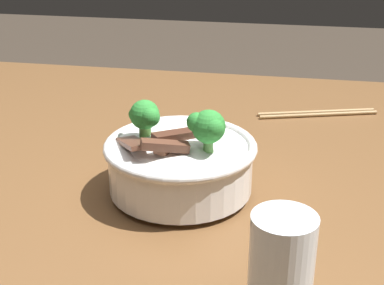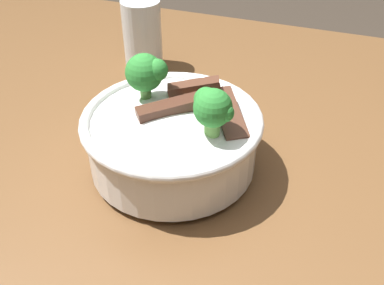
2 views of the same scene
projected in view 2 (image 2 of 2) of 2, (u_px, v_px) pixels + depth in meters
The scene contains 3 objects.
dining_table at pixel (169, 239), 0.55m from camera, with size 1.25×1.06×0.81m.
rice_bowl at pixel (173, 133), 0.50m from camera, with size 0.21×0.21×0.13m.
drinking_glass at pixel (143, 38), 0.71m from camera, with size 0.06×0.06×0.11m.
Camera 2 is at (0.15, -0.33, 1.16)m, focal length 41.00 mm.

